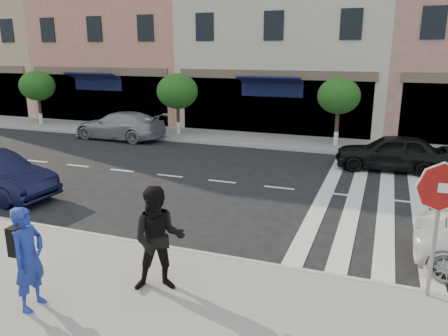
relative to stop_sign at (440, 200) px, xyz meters
The scene contains 14 objects.
ground 6.55m from the stop_sign, 164.54° to the left, with size 120.00×120.00×0.00m, color black.
sidewalk_near 6.65m from the stop_sign, 160.96° to the right, with size 60.00×4.50×0.15m, color gray.
sidewalk_far 14.15m from the stop_sign, 115.46° to the left, with size 60.00×3.00×0.15m, color gray.
building_west_far 33.92m from the stop_sign, 146.34° to the left, with size 12.00×9.00×12.00m, color tan.
building_west_mid 25.77m from the stop_sign, 132.38° to the left, with size 10.00×9.00×14.00m, color tan.
building_centre 20.10m from the stop_sign, 109.29° to the left, with size 11.00×9.00×11.00m, color beige.
street_tree_wa 23.60m from the stop_sign, 148.10° to the left, with size 2.00×2.00×3.05m.
street_tree_wb 16.65m from the stop_sign, 131.50° to the left, with size 2.10×2.10×3.06m.
street_tree_c 12.84m from the stop_sign, 103.67° to the left, with size 1.90×1.90×3.04m.
stop_sign is the anchor object (origin of this frame).
photographer 6.88m from the stop_sign, 156.76° to the right, with size 0.65×0.43×1.79m, color #203496.
walker 4.83m from the stop_sign, 162.52° to the right, with size 0.94×0.74×1.94m, color black.
car_far_left 17.29m from the stop_sign, 141.35° to the left, with size 1.93×4.75×1.38m, color #97979C.
car_far_mid 9.38m from the stop_sign, 94.05° to the left, with size 1.61×4.00×1.36m, color black.
Camera 1 is at (5.07, -9.36, 4.36)m, focal length 35.00 mm.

